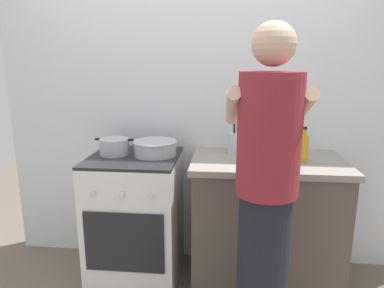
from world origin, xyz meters
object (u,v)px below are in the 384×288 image
object	(u,v)px
pot	(114,147)
person	(266,200)
mixing_bowl	(155,147)
oil_bottle	(304,148)
utensil_crock	(234,140)
stove_range	(136,217)

from	to	relation	value
pot	person	xyz separation A→B (m)	(0.96, -0.63, -0.10)
pot	mixing_bowl	size ratio (longest dim) A/B	0.88
mixing_bowl	oil_bottle	distance (m)	0.97
utensil_crock	oil_bottle	xyz separation A→B (m)	(0.43, -0.20, 0.00)
person	stove_range	bearing A→B (deg)	143.58
mixing_bowl	person	distance (m)	0.94
utensil_crock	person	size ratio (longest dim) A/B	0.18
utensil_crock	person	bearing A→B (deg)	-79.56
stove_range	pot	bearing A→B (deg)	169.26
stove_range	mixing_bowl	xyz separation A→B (m)	(0.14, 0.04, 0.51)
pot	utensil_crock	bearing A→B (deg)	9.47
pot	person	world-z (taller)	person
utensil_crock	stove_range	bearing A→B (deg)	-166.49
stove_range	utensil_crock	distance (m)	0.88
oil_bottle	pot	bearing A→B (deg)	177.28
mixing_bowl	oil_bottle	xyz separation A→B (m)	(0.97, -0.07, 0.04)
stove_range	oil_bottle	world-z (taller)	oil_bottle
mixing_bowl	utensil_crock	world-z (taller)	utensil_crock
oil_bottle	stove_range	bearing A→B (deg)	178.30
oil_bottle	person	world-z (taller)	person
stove_range	mixing_bowl	bearing A→B (deg)	16.13
pot	person	distance (m)	1.15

